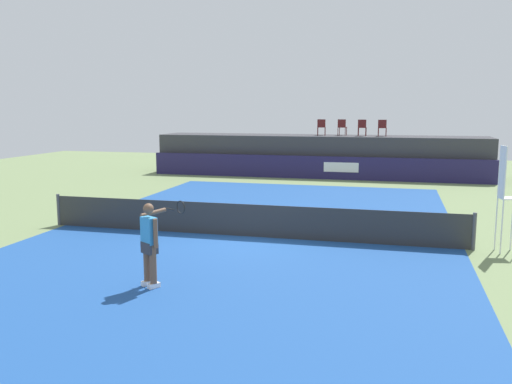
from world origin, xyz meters
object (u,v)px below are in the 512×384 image
spectator_chair_left (342,127)px  umpire_chair (505,192)px  spectator_chair_center (362,127)px  net_post_far (474,231)px  tennis_player (151,242)px  spectator_chair_far_left (321,126)px  spectator_chair_right (382,127)px  net_post_near (59,210)px

spectator_chair_left → umpire_chair: size_ratio=0.32×
spectator_chair_center → net_post_far: size_ratio=0.89×
net_post_far → tennis_player: bearing=-145.2°
spectator_chair_far_left → spectator_chair_right: bearing=-3.3°
spectator_chair_center → net_post_far: spectator_chair_center is taller
spectator_chair_far_left → tennis_player: bearing=-92.3°
spectator_chair_left → net_post_far: 16.38m
spectator_chair_right → tennis_player: spectator_chair_right is taller
spectator_chair_far_left → net_post_far: size_ratio=0.89×
spectator_chair_left → spectator_chair_right: 2.20m
spectator_chair_center → spectator_chair_far_left: bearing=178.8°
spectator_chair_center → net_post_far: bearing=-75.7°
spectator_chair_far_left → net_post_near: size_ratio=0.89×
spectator_chair_far_left → spectator_chair_right: same height
tennis_player → spectator_chair_left: bearing=84.5°
tennis_player → net_post_near: bearing=138.6°
spectator_chair_far_left → net_post_near: spectator_chair_far_left is taller
spectator_chair_far_left → net_post_far: (6.11, -15.29, -2.19)m
umpire_chair → tennis_player: umpire_chair is taller
spectator_chair_left → spectator_chair_right: size_ratio=1.00×
umpire_chair → net_post_far: 1.28m
net_post_near → spectator_chair_center: bearing=60.8°
spectator_chair_left → net_post_near: size_ratio=0.89×
umpire_chair → net_post_far: umpire_chair is taller
umpire_chair → net_post_near: umpire_chair is taller
umpire_chair → spectator_chair_right: bearing=103.0°
net_post_near → spectator_chair_far_left: bearing=67.6°
spectator_chair_far_left → spectator_chair_left: (1.12, 0.16, 0.00)m
spectator_chair_right → umpire_chair: bearing=-77.0°
spectator_chair_center → net_post_near: bearing=-119.2°
umpire_chair → tennis_player: size_ratio=1.56×
net_post_near → spectator_chair_left: bearing=64.4°
spectator_chair_center → umpire_chair: (4.56, -15.27, -1.11)m
spectator_chair_left → net_post_near: 17.28m
spectator_chair_left → spectator_chair_far_left: bearing=-172.1°
spectator_chair_right → tennis_player: 20.42m
spectator_chair_left → net_post_far: size_ratio=0.89×
spectator_chair_right → spectator_chair_far_left: bearing=176.7°
spectator_chair_center → spectator_chair_right: same height
umpire_chair → net_post_near: (-13.08, 0.02, -1.09)m
spectator_chair_far_left → spectator_chair_left: 1.13m
spectator_chair_far_left → spectator_chair_left: size_ratio=1.00×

